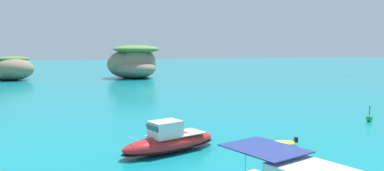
% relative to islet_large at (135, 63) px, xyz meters
% --- Properties ---
extents(islet_large, '(13.09, 13.43, 7.24)m').
position_rel_islet_large_xyz_m(islet_large, '(0.00, 0.00, 0.00)').
color(islet_large, '#84755B').
rests_on(islet_large, ground).
extents(islet_small, '(12.91, 12.13, 4.92)m').
position_rel_islet_large_xyz_m(islet_small, '(-25.53, 3.68, -1.22)').
color(islet_small, '#84755B').
rests_on(islet_small, ground).
extents(motorboat_red, '(7.21, 3.91, 2.04)m').
position_rel_islet_large_xyz_m(motorboat_red, '(-10.35, -59.02, -2.54)').
color(motorboat_red, red).
rests_on(motorboat_red, ground).
extents(dinghy_tender, '(2.81, 1.13, 0.58)m').
position_rel_islet_large_xyz_m(dinghy_tender, '(-3.20, -60.68, -3.00)').
color(dinghy_tender, yellow).
rests_on(dinghy_tender, ground).
extents(channel_buoy, '(0.56, 0.56, 1.48)m').
position_rel_islet_large_xyz_m(channel_buoy, '(9.57, -56.14, -2.89)').
color(channel_buoy, green).
rests_on(channel_buoy, ground).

